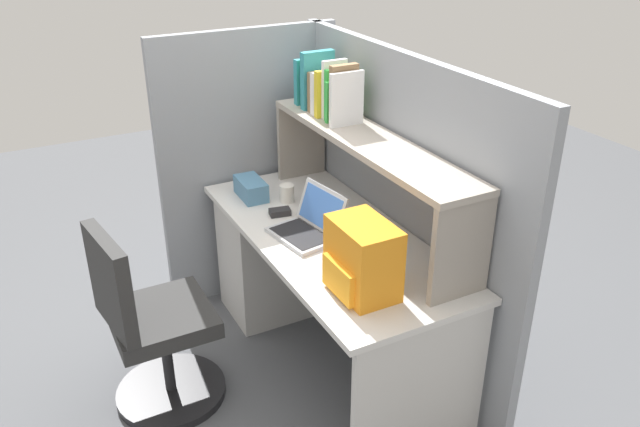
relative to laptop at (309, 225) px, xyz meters
The scene contains 13 objects.
ground_plane 0.79m from the laptop, 67.36° to the left, with size 8.00×8.00×0.00m, color #595B60.
desk 0.52m from the laptop, 165.97° to the left, with size 1.60×0.70×0.73m.
cubicle_partition_rear 0.47m from the laptop, 85.51° to the left, with size 1.84×0.05×1.55m, color gray.
cubicle_partition_left 0.81m from the laptop, behind, with size 0.05×1.06×1.55m, color gray.
overhead_hutch 0.42m from the laptop, 82.73° to the left, with size 1.44×0.28×0.45m.
reference_books_on_shelf 0.70m from the laptop, 141.61° to the left, with size 0.44×0.19×0.29m.
laptop is the anchor object (origin of this frame).
backpack 0.53m from the laptop, ahead, with size 0.30×0.23×0.31m.
computer_mouse 0.26m from the laptop, behind, with size 0.06×0.10×0.03m, color #262628.
paper_cup 0.39m from the laptop, behind, with size 0.08×0.08×0.09m, color white.
tissue_box 0.52m from the laptop, behind, with size 0.22×0.12×0.10m, color teal.
snack_canister 0.29m from the laptop, ahead, with size 0.10×0.10×0.10m, color navy.
office_chair 0.87m from the laptop, 94.29° to the right, with size 0.52×0.52×0.93m.
Camera 1 is at (2.37, -1.29, 2.19)m, focal length 36.33 mm.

